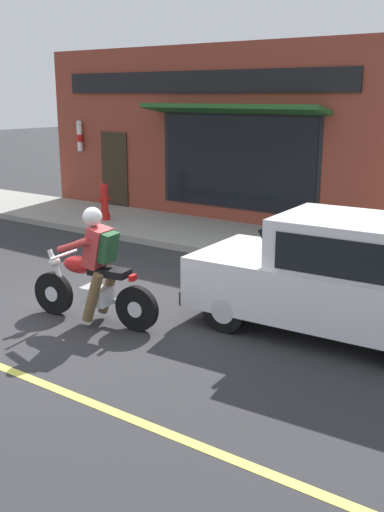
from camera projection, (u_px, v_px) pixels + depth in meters
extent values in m
plane|color=#2B2B2D|center=(74.00, 311.00, 8.73)|extent=(80.00, 80.00, 0.00)
cube|color=gray|center=(138.00, 224.00, 14.30)|extent=(2.60, 22.00, 0.14)
cube|color=brown|center=(201.00, 135.00, 14.57)|extent=(0.50, 9.53, 4.20)
cube|color=black|center=(236.00, 162.00, 13.83)|extent=(0.04, 4.00, 2.10)
cube|color=black|center=(237.00, 162.00, 13.85)|extent=(0.02, 4.19, 2.20)
cube|color=#2D2319|center=(115.00, 172.00, 16.09)|extent=(0.04, 0.90, 2.10)
cube|color=#235623|center=(230.00, 109.00, 13.26)|extent=(0.81, 4.57, 0.24)
cube|color=black|center=(194.00, 82.00, 14.02)|extent=(0.06, 8.10, 0.50)
cylinder|color=white|center=(80.00, 138.00, 16.48)|extent=(0.14, 0.14, 0.70)
cylinder|color=red|center=(80.00, 138.00, 16.48)|extent=(0.15, 0.15, 0.20)
sphere|color=silver|center=(79.00, 123.00, 16.37)|extent=(0.16, 0.16, 0.16)
cylinder|color=black|center=(54.00, 293.00, 8.55)|extent=(0.19, 0.63, 0.62)
cylinder|color=silver|center=(54.00, 293.00, 8.55)|extent=(0.15, 0.23, 0.22)
cylinder|color=black|center=(137.00, 309.00, 7.93)|extent=(0.19, 0.63, 0.62)
cylinder|color=silver|center=(137.00, 309.00, 7.93)|extent=(0.15, 0.23, 0.22)
cube|color=silver|center=(96.00, 296.00, 8.20)|extent=(0.33, 0.44, 0.24)
ellipsoid|color=#B21919|center=(80.00, 265.00, 8.20)|extent=(0.37, 0.56, 0.24)
cube|color=black|center=(109.00, 272.00, 8.00)|extent=(0.34, 0.59, 0.10)
cylinder|color=silver|center=(58.00, 273.00, 8.42)|extent=(0.12, 0.33, 0.68)
cylinder|color=silver|center=(64.00, 255.00, 8.30)|extent=(0.56, 0.12, 0.04)
sphere|color=silver|center=(55.00, 262.00, 8.40)|extent=(0.16, 0.16, 0.16)
cylinder|color=silver|center=(128.00, 303.00, 8.19)|extent=(0.16, 0.56, 0.08)
cube|color=red|center=(133.00, 278.00, 7.85)|extent=(0.13, 0.08, 0.08)
cylinder|color=brown|center=(93.00, 297.00, 8.00)|extent=(0.19, 0.37, 0.71)
cylinder|color=brown|center=(108.00, 290.00, 8.31)|extent=(0.19, 0.37, 0.71)
cube|color=#B23333|center=(97.00, 247.00, 8.00)|extent=(0.38, 0.37, 0.57)
cylinder|color=#B23333|center=(73.00, 246.00, 7.92)|extent=(0.16, 0.53, 0.26)
cylinder|color=#B23333|center=(92.00, 239.00, 8.26)|extent=(0.16, 0.53, 0.26)
sphere|color=silver|center=(92.00, 217.00, 7.92)|extent=(0.26, 0.26, 0.26)
cube|color=#1E4728|center=(107.00, 247.00, 7.92)|extent=(0.31, 0.28, 0.42)
cylinder|color=black|center=(226.00, 310.00, 7.92)|extent=(0.21, 0.61, 0.60)
cylinder|color=silver|center=(226.00, 310.00, 7.92)|extent=(0.22, 0.34, 0.33)
cylinder|color=black|center=(272.00, 282.00, 9.09)|extent=(0.21, 0.61, 0.60)
cylinder|color=silver|center=(272.00, 282.00, 9.09)|extent=(0.22, 0.34, 0.33)
cube|color=silver|center=(333.00, 289.00, 7.80)|extent=(1.82, 3.78, 0.70)
cube|color=silver|center=(356.00, 244.00, 7.51)|extent=(1.53, 1.97, 0.66)
cube|color=black|center=(291.00, 239.00, 7.97)|extent=(1.34, 0.41, 0.51)
cube|color=black|center=(336.00, 258.00, 6.92)|extent=(0.10, 1.52, 0.46)
cube|color=black|center=(372.00, 235.00, 8.10)|extent=(0.10, 1.52, 0.46)
cube|color=silver|center=(192.00, 268.00, 8.33)|extent=(0.24, 0.05, 0.14)
cube|color=silver|center=(228.00, 252.00, 9.15)|extent=(0.24, 0.05, 0.14)
cube|color=#28282B|center=(213.00, 284.00, 8.82)|extent=(1.61, 0.20, 0.20)
cylinder|color=red|center=(105.00, 216.00, 14.42)|extent=(0.24, 0.24, 0.16)
cylinder|color=red|center=(104.00, 201.00, 14.32)|extent=(0.18, 0.18, 0.58)
sphere|color=red|center=(104.00, 188.00, 14.24)|extent=(0.20, 0.20, 0.20)
cylinder|color=red|center=(101.00, 200.00, 14.21)|extent=(0.10, 0.08, 0.08)
cylinder|color=red|center=(108.00, 198.00, 14.41)|extent=(0.10, 0.08, 0.08)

